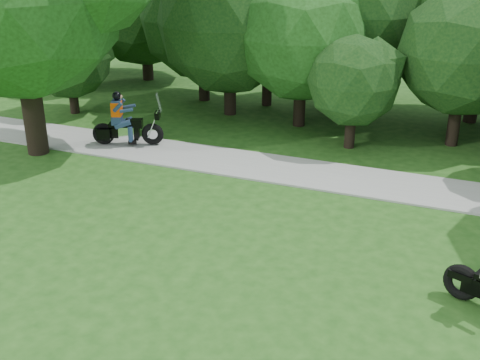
% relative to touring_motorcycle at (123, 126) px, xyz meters
% --- Properties ---
extents(ground, '(100.00, 100.00, 0.00)m').
position_rel_touring_motorcycle_xyz_m(ground, '(8.22, -8.11, -0.73)').
color(ground, '#204E16').
rests_on(ground, ground).
extents(walkway, '(60.00, 2.20, 0.06)m').
position_rel_touring_motorcycle_xyz_m(walkway, '(8.22, -0.11, -0.70)').
color(walkway, '#9B9B96').
rests_on(walkway, ground).
extents(tree_line, '(38.80, 11.54, 7.60)m').
position_rel_touring_motorcycle_xyz_m(tree_line, '(10.07, 6.53, 2.89)').
color(tree_line, black).
rests_on(tree_line, ground).
extents(touring_motorcycle, '(2.32, 1.35, 1.84)m').
position_rel_touring_motorcycle_xyz_m(touring_motorcycle, '(0.00, 0.00, 0.00)').
color(touring_motorcycle, black).
rests_on(touring_motorcycle, walkway).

